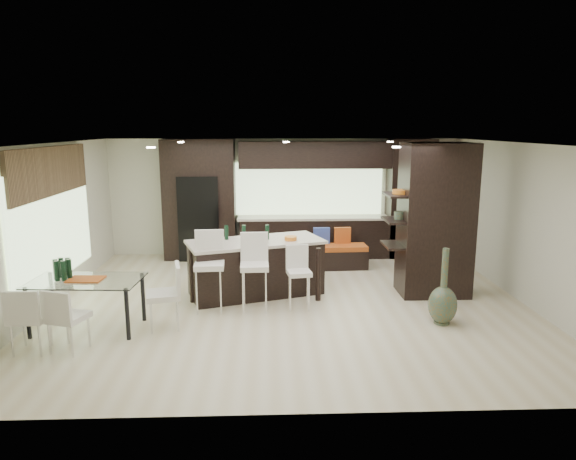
{
  "coord_description": "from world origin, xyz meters",
  "views": [
    {
      "loc": [
        -0.34,
        -8.4,
        2.97
      ],
      "look_at": [
        0.0,
        0.6,
        1.15
      ],
      "focal_mm": 32.0,
      "sensor_mm": 36.0,
      "label": 1
    }
  ],
  "objects_px": {
    "kitchen_island": "(256,267)",
    "chair_far": "(30,322)",
    "stool_left": "(210,280)",
    "chair_end": "(164,299)",
    "stool_mid": "(255,280)",
    "bench": "(336,257)",
    "floor_vase": "(444,286)",
    "dining_table": "(88,305)",
    "chair_near": "(68,322)",
    "stool_right": "(299,284)"
  },
  "relations": [
    {
      "from": "dining_table",
      "to": "chair_near",
      "type": "xyz_separation_m",
      "value": [
        0.0,
        -0.75,
        0.03
      ]
    },
    {
      "from": "stool_right",
      "to": "chair_far",
      "type": "xyz_separation_m",
      "value": [
        -3.68,
        -1.52,
        -0.0
      ]
    },
    {
      "from": "floor_vase",
      "to": "dining_table",
      "type": "distance_m",
      "value": 5.34
    },
    {
      "from": "stool_right",
      "to": "bench",
      "type": "xyz_separation_m",
      "value": [
        0.94,
        2.45,
        -0.17
      ]
    },
    {
      "from": "stool_right",
      "to": "floor_vase",
      "type": "distance_m",
      "value": 2.28
    },
    {
      "from": "bench",
      "to": "floor_vase",
      "type": "bearing_deg",
      "value": -71.66
    },
    {
      "from": "bench",
      "to": "floor_vase",
      "type": "height_order",
      "value": "floor_vase"
    },
    {
      "from": "chair_far",
      "to": "floor_vase",
      "type": "bearing_deg",
      "value": 6.97
    },
    {
      "from": "chair_end",
      "to": "stool_mid",
      "type": "bearing_deg",
      "value": -74.14
    },
    {
      "from": "kitchen_island",
      "to": "chair_far",
      "type": "height_order",
      "value": "kitchen_island"
    },
    {
      "from": "stool_left",
      "to": "chair_end",
      "type": "distance_m",
      "value": 0.94
    },
    {
      "from": "stool_mid",
      "to": "bench",
      "type": "bearing_deg",
      "value": 54.71
    },
    {
      "from": "stool_left",
      "to": "bench",
      "type": "relative_size",
      "value": 0.82
    },
    {
      "from": "dining_table",
      "to": "chair_far",
      "type": "distance_m",
      "value": 0.9
    },
    {
      "from": "stool_left",
      "to": "bench",
      "type": "xyz_separation_m",
      "value": [
        2.4,
        2.5,
        -0.28
      ]
    },
    {
      "from": "stool_left",
      "to": "chair_end",
      "type": "relative_size",
      "value": 1.18
    },
    {
      "from": "stool_left",
      "to": "chair_far",
      "type": "distance_m",
      "value": 2.66
    },
    {
      "from": "stool_right",
      "to": "dining_table",
      "type": "distance_m",
      "value": 3.27
    },
    {
      "from": "dining_table",
      "to": "bench",
      "type": "bearing_deg",
      "value": 41.68
    },
    {
      "from": "floor_vase",
      "to": "dining_table",
      "type": "xyz_separation_m",
      "value": [
        -5.33,
        -0.02,
        -0.21
      ]
    },
    {
      "from": "chair_far",
      "to": "dining_table",
      "type": "bearing_deg",
      "value": 56.09
    },
    {
      "from": "floor_vase",
      "to": "chair_near",
      "type": "distance_m",
      "value": 5.39
    },
    {
      "from": "stool_left",
      "to": "chair_near",
      "type": "relative_size",
      "value": 1.29
    },
    {
      "from": "bench",
      "to": "chair_far",
      "type": "xyz_separation_m",
      "value": [
        -4.62,
        -3.97,
        0.17
      ]
    },
    {
      "from": "stool_mid",
      "to": "dining_table",
      "type": "bearing_deg",
      "value": -165.05
    },
    {
      "from": "stool_left",
      "to": "chair_end",
      "type": "xyz_separation_m",
      "value": [
        -0.61,
        -0.71,
        -0.08
      ]
    },
    {
      "from": "stool_right",
      "to": "bench",
      "type": "bearing_deg",
      "value": 60.64
    },
    {
      "from": "dining_table",
      "to": "chair_far",
      "type": "height_order",
      "value": "chair_far"
    },
    {
      "from": "chair_far",
      "to": "chair_end",
      "type": "height_order",
      "value": "chair_end"
    },
    {
      "from": "stool_right",
      "to": "dining_table",
      "type": "relative_size",
      "value": 0.53
    },
    {
      "from": "kitchen_island",
      "to": "floor_vase",
      "type": "height_order",
      "value": "floor_vase"
    },
    {
      "from": "kitchen_island",
      "to": "chair_far",
      "type": "bearing_deg",
      "value": -160.47
    },
    {
      "from": "stool_left",
      "to": "floor_vase",
      "type": "distance_m",
      "value": 3.68
    },
    {
      "from": "chair_far",
      "to": "stool_mid",
      "type": "bearing_deg",
      "value": 26.05
    },
    {
      "from": "floor_vase",
      "to": "chair_far",
      "type": "height_order",
      "value": "floor_vase"
    },
    {
      "from": "stool_mid",
      "to": "bench",
      "type": "height_order",
      "value": "stool_mid"
    },
    {
      "from": "stool_right",
      "to": "kitchen_island",
      "type": "bearing_deg",
      "value": 124.01
    },
    {
      "from": "stool_mid",
      "to": "bench",
      "type": "xyz_separation_m",
      "value": [
        1.67,
        2.49,
        -0.26
      ]
    },
    {
      "from": "kitchen_island",
      "to": "chair_end",
      "type": "height_order",
      "value": "kitchen_island"
    },
    {
      "from": "stool_mid",
      "to": "floor_vase",
      "type": "height_order",
      "value": "floor_vase"
    },
    {
      "from": "chair_near",
      "to": "chair_end",
      "type": "distance_m",
      "value": 1.35
    },
    {
      "from": "chair_near",
      "to": "stool_right",
      "type": "bearing_deg",
      "value": 43.82
    },
    {
      "from": "bench",
      "to": "floor_vase",
      "type": "xyz_separation_m",
      "value": [
        1.21,
        -3.2,
        0.34
      ]
    },
    {
      "from": "kitchen_island",
      "to": "floor_vase",
      "type": "xyz_separation_m",
      "value": [
        2.88,
        -1.54,
        0.1
      ]
    },
    {
      "from": "dining_table",
      "to": "chair_far",
      "type": "bearing_deg",
      "value": -119.64
    },
    {
      "from": "bench",
      "to": "dining_table",
      "type": "height_order",
      "value": "dining_table"
    },
    {
      "from": "stool_left",
      "to": "chair_near",
      "type": "height_order",
      "value": "stool_left"
    },
    {
      "from": "kitchen_island",
      "to": "chair_end",
      "type": "distance_m",
      "value": 2.05
    },
    {
      "from": "kitchen_island",
      "to": "chair_near",
      "type": "xyz_separation_m",
      "value": [
        -2.45,
        -2.31,
        -0.08
      ]
    },
    {
      "from": "dining_table",
      "to": "chair_end",
      "type": "distance_m",
      "value": 1.12
    }
  ]
}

